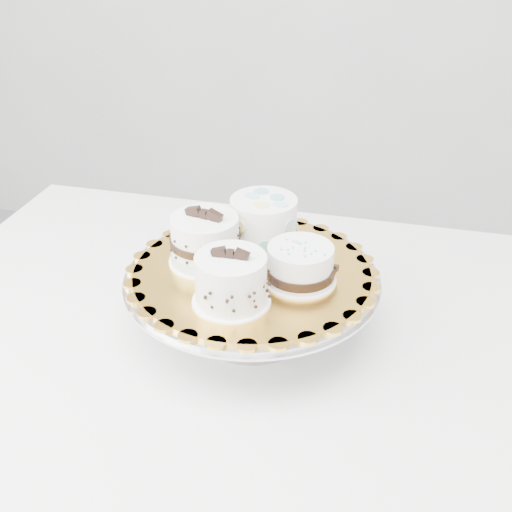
% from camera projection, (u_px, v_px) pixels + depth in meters
% --- Properties ---
extents(table, '(1.28, 0.86, 0.75)m').
position_uv_depth(table, '(271.00, 361.00, 1.08)').
color(table, silver).
rests_on(table, floor).
extents(cake_stand, '(0.39, 0.39, 0.11)m').
position_uv_depth(cake_stand, '(252.00, 291.00, 1.00)').
color(cake_stand, gray).
rests_on(cake_stand, table).
extents(cake_board, '(0.43, 0.43, 0.01)m').
position_uv_depth(cake_board, '(252.00, 272.00, 0.98)').
color(cake_board, orange).
rests_on(cake_board, cake_stand).
extents(cake_swirl, '(0.11, 0.11, 0.09)m').
position_uv_depth(cake_swirl, '(231.00, 281.00, 0.89)').
color(cake_swirl, white).
rests_on(cake_swirl, cake_board).
extents(cake_banded, '(0.12, 0.12, 0.09)m').
position_uv_depth(cake_banded, '(205.00, 242.00, 0.99)').
color(cake_banded, white).
rests_on(cake_banded, cake_board).
extents(cake_dots, '(0.13, 0.13, 0.08)m').
position_uv_depth(cake_dots, '(264.00, 221.00, 1.03)').
color(cake_dots, white).
rests_on(cake_dots, cake_board).
extents(cake_ribbon, '(0.12, 0.11, 0.06)m').
position_uv_depth(cake_ribbon, '(301.00, 265.00, 0.94)').
color(cake_ribbon, white).
rests_on(cake_ribbon, cake_board).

